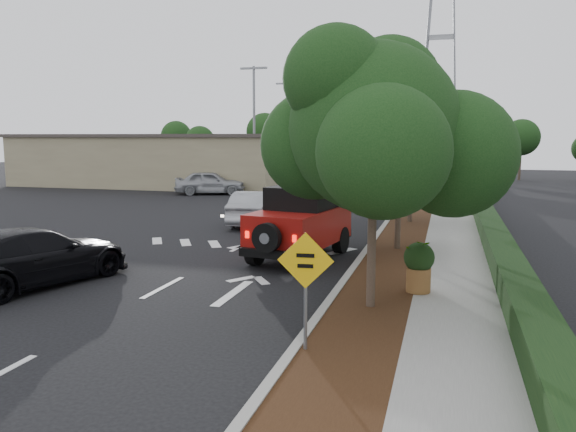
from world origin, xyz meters
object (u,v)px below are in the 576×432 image
at_px(speed_hump_sign, 306,275).
at_px(silver_suv_ahead, 285,215).
at_px(red_jeep, 303,221).
at_px(black_suv_oncoming, 33,256).

bearing_deg(speed_hump_sign, silver_suv_ahead, 101.22).
xyz_separation_m(silver_suv_ahead, speed_hump_sign, (4.13, -12.93, 0.83)).
height_order(red_jeep, speed_hump_sign, red_jeep).
distance_m(silver_suv_ahead, speed_hump_sign, 13.60).
bearing_deg(red_jeep, speed_hump_sign, -65.67).
bearing_deg(black_suv_oncoming, silver_suv_ahead, -96.06).
bearing_deg(speed_hump_sign, red_jeep, 98.23).
height_order(black_suv_oncoming, speed_hump_sign, speed_hump_sign).
height_order(silver_suv_ahead, speed_hump_sign, speed_hump_sign).
relative_size(red_jeep, silver_suv_ahead, 0.98).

